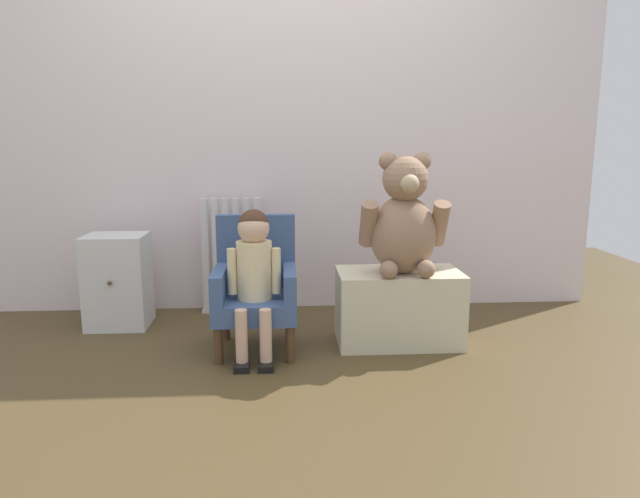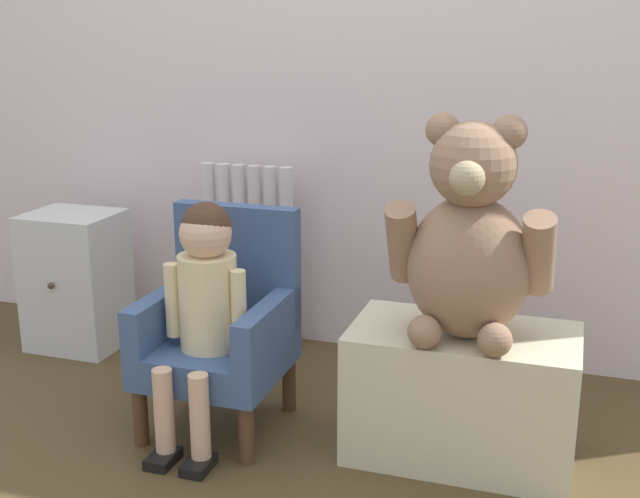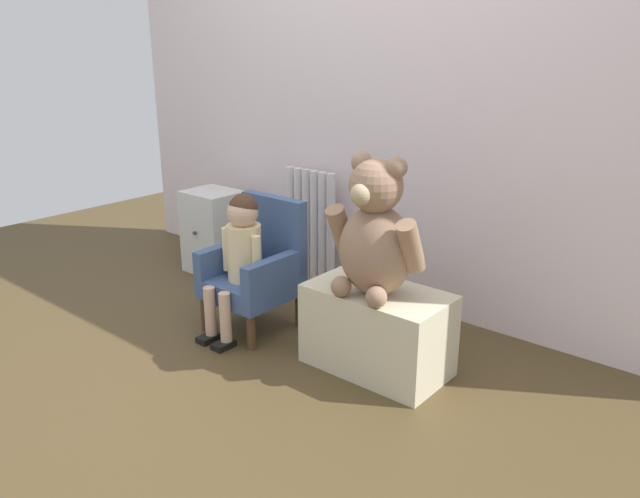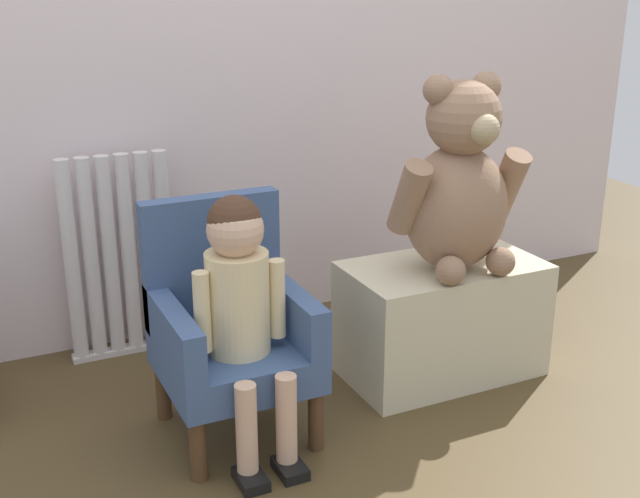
{
  "view_description": "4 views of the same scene",
  "coord_description": "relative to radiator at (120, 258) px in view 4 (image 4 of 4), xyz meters",
  "views": [
    {
      "loc": [
        -0.03,
        -2.31,
        1.03
      ],
      "look_at": [
        0.14,
        0.43,
        0.51
      ],
      "focal_mm": 32.0,
      "sensor_mm": 36.0,
      "label": 1
    },
    {
      "loc": [
        0.81,
        -1.61,
        1.19
      ],
      "look_at": [
        0.13,
        0.47,
        0.58
      ],
      "focal_mm": 45.0,
      "sensor_mm": 36.0,
      "label": 2
    },
    {
      "loc": [
        1.96,
        -1.6,
        1.41
      ],
      "look_at": [
        0.22,
        0.48,
        0.49
      ],
      "focal_mm": 35.0,
      "sensor_mm": 36.0,
      "label": 3
    },
    {
      "loc": [
        -0.82,
        -1.5,
        1.25
      ],
      "look_at": [
        0.12,
        0.49,
        0.49
      ],
      "focal_mm": 45.0,
      "sensor_mm": 36.0,
      "label": 4
    }
  ],
  "objects": [
    {
      "name": "child_figure",
      "position": [
        0.17,
        -0.71,
        0.11
      ],
      "size": [
        0.25,
        0.35,
        0.71
      ],
      "color": "beige",
      "rests_on": "ground_plane"
    },
    {
      "name": "low_bench",
      "position": [
        0.9,
        -0.59,
        -0.16
      ],
      "size": [
        0.62,
        0.35,
        0.38
      ],
      "primitive_type": "cube",
      "color": "beige",
      "rests_on": "ground_plane"
    },
    {
      "name": "large_teddy_bear",
      "position": [
        0.9,
        -0.63,
        0.29
      ],
      "size": [
        0.44,
        0.31,
        0.6
      ],
      "color": "#947156",
      "rests_on": "low_bench"
    },
    {
      "name": "ground_plane",
      "position": [
        0.35,
        -1.06,
        -0.35
      ],
      "size": [
        6.0,
        6.0,
        0.0
      ],
      "primitive_type": "plane",
      "color": "#4B3B21"
    },
    {
      "name": "child_armchair",
      "position": [
        0.17,
        -0.6,
        -0.03
      ],
      "size": [
        0.4,
        0.41,
        0.66
      ],
      "color": "#3C5582",
      "rests_on": "ground_plane"
    },
    {
      "name": "radiator",
      "position": [
        0.0,
        0.0,
        0.0
      ],
      "size": [
        0.37,
        0.05,
        0.7
      ],
      "color": "silver",
      "rests_on": "ground_plane"
    }
  ]
}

